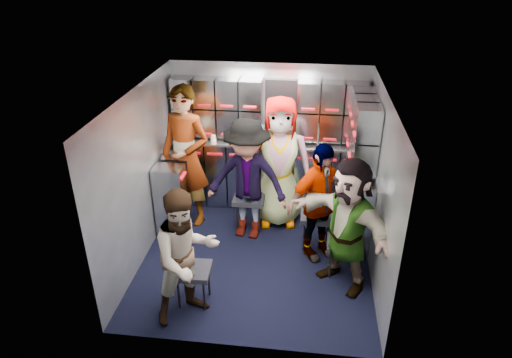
# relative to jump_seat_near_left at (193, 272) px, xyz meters

# --- Properties ---
(floor) EXTENTS (3.00, 3.00, 0.00)m
(floor) POSITION_rel_jump_seat_near_left_xyz_m (0.58, 0.93, -0.40)
(floor) COLOR black
(floor) RESTS_ON ground
(wall_back) EXTENTS (2.80, 0.04, 2.10)m
(wall_back) POSITION_rel_jump_seat_near_left_xyz_m (0.58, 2.43, 0.65)
(wall_back) COLOR gray
(wall_back) RESTS_ON ground
(wall_left) EXTENTS (0.04, 3.00, 2.10)m
(wall_left) POSITION_rel_jump_seat_near_left_xyz_m (-0.82, 0.93, 0.65)
(wall_left) COLOR gray
(wall_left) RESTS_ON ground
(wall_right) EXTENTS (0.04, 3.00, 2.10)m
(wall_right) POSITION_rel_jump_seat_near_left_xyz_m (1.98, 0.93, 0.65)
(wall_right) COLOR gray
(wall_right) RESTS_ON ground
(ceiling) EXTENTS (2.80, 3.00, 0.02)m
(ceiling) POSITION_rel_jump_seat_near_left_xyz_m (0.58, 0.93, 1.70)
(ceiling) COLOR silver
(ceiling) RESTS_ON wall_back
(cart_bank_back) EXTENTS (2.68, 0.38, 0.99)m
(cart_bank_back) POSITION_rel_jump_seat_near_left_xyz_m (0.58, 2.22, 0.10)
(cart_bank_back) COLOR #8D929B
(cart_bank_back) RESTS_ON ground
(cart_bank_left) EXTENTS (0.38, 0.76, 0.99)m
(cart_bank_left) POSITION_rel_jump_seat_near_left_xyz_m (-0.61, 1.49, 0.10)
(cart_bank_left) COLOR #8D929B
(cart_bank_left) RESTS_ON ground
(counter) EXTENTS (2.68, 0.42, 0.03)m
(counter) POSITION_rel_jump_seat_near_left_xyz_m (0.58, 2.22, 0.62)
(counter) COLOR #B3B5BA
(counter) RESTS_ON cart_bank_back
(locker_bank_back) EXTENTS (2.68, 0.28, 0.82)m
(locker_bank_back) POSITION_rel_jump_seat_near_left_xyz_m (0.58, 2.28, 1.09)
(locker_bank_back) COLOR #8D929B
(locker_bank_back) RESTS_ON wall_back
(locker_bank_right) EXTENTS (0.28, 1.00, 0.82)m
(locker_bank_right) POSITION_rel_jump_seat_near_left_xyz_m (1.83, 1.63, 1.09)
(locker_bank_right) COLOR #8D929B
(locker_bank_right) RESTS_ON wall_right
(right_cabinet) EXTENTS (0.28, 1.20, 1.00)m
(right_cabinet) POSITION_rel_jump_seat_near_left_xyz_m (1.83, 1.53, 0.10)
(right_cabinet) COLOR #8D929B
(right_cabinet) RESTS_ON ground
(coffee_niche) EXTENTS (0.46, 0.16, 0.84)m
(coffee_niche) POSITION_rel_jump_seat_near_left_xyz_m (0.76, 2.34, 1.07)
(coffee_niche) COLOR black
(coffee_niche) RESTS_ON wall_back
(red_latch_strip) EXTENTS (2.60, 0.02, 0.03)m
(red_latch_strip) POSITION_rel_jump_seat_near_left_xyz_m (0.58, 2.02, 0.48)
(red_latch_strip) COLOR #A70A15
(red_latch_strip) RESTS_ON cart_bank_back
(jump_seat_near_left) EXTENTS (0.39, 0.37, 0.45)m
(jump_seat_near_left) POSITION_rel_jump_seat_near_left_xyz_m (0.00, 0.00, 0.00)
(jump_seat_near_left) COLOR black
(jump_seat_near_left) RESTS_ON ground
(jump_seat_mid_left) EXTENTS (0.42, 0.40, 0.49)m
(jump_seat_mid_left) POSITION_rel_jump_seat_near_left_xyz_m (0.40, 1.55, 0.04)
(jump_seat_mid_left) COLOR black
(jump_seat_mid_left) RESTS_ON ground
(jump_seat_center) EXTENTS (0.53, 0.52, 0.50)m
(jump_seat_center) POSITION_rel_jump_seat_near_left_xyz_m (0.78, 1.95, 0.05)
(jump_seat_center) COLOR black
(jump_seat_center) RESTS_ON ground
(jump_seat_mid_right) EXTENTS (0.41, 0.39, 0.49)m
(jump_seat_mid_right) POSITION_rel_jump_seat_near_left_xyz_m (1.32, 1.22, 0.03)
(jump_seat_mid_right) COLOR black
(jump_seat_mid_right) RESTS_ON ground
(jump_seat_near_right) EXTENTS (0.39, 0.37, 0.45)m
(jump_seat_near_right) POSITION_rel_jump_seat_near_left_xyz_m (1.63, 0.71, -0.00)
(jump_seat_near_right) COLOR black
(jump_seat_near_right) RESTS_ON ground
(attendant_standing) EXTENTS (0.82, 0.66, 1.96)m
(attendant_standing) POSITION_rel_jump_seat_near_left_xyz_m (-0.47, 1.66, 0.58)
(attendant_standing) COLOR black
(attendant_standing) RESTS_ON ground
(attendant_arc_a) EXTENTS (0.91, 0.89, 1.48)m
(attendant_arc_a) POSITION_rel_jump_seat_near_left_xyz_m (0.00, -0.18, 0.34)
(attendant_arc_a) COLOR black
(attendant_arc_a) RESTS_ON ground
(attendant_arc_b) EXTENTS (1.16, 0.79, 1.66)m
(attendant_arc_b) POSITION_rel_jump_seat_near_left_xyz_m (0.40, 1.37, 0.43)
(attendant_arc_b) COLOR black
(attendant_arc_b) RESTS_ON ground
(attendant_arc_c) EXTENTS (0.95, 0.68, 1.83)m
(attendant_arc_c) POSITION_rel_jump_seat_near_left_xyz_m (0.78, 1.77, 0.52)
(attendant_arc_c) COLOR black
(attendant_arc_c) RESTS_ON ground
(attendant_arc_d) EXTENTS (0.94, 0.83, 1.52)m
(attendant_arc_d) POSITION_rel_jump_seat_near_left_xyz_m (1.32, 1.04, 0.36)
(attendant_arc_d) COLOR black
(attendant_arc_d) RESTS_ON ground
(attendant_arc_e) EXTENTS (1.39, 1.34, 1.58)m
(attendant_arc_e) POSITION_rel_jump_seat_near_left_xyz_m (1.63, 0.53, 0.39)
(attendant_arc_e) COLOR black
(attendant_arc_e) RESTS_ON ground
(bottle_left) EXTENTS (0.06, 0.06, 0.25)m
(bottle_left) POSITION_rel_jump_seat_near_left_xyz_m (0.50, 2.17, 0.76)
(bottle_left) COLOR white
(bottle_left) RESTS_ON counter
(bottle_mid) EXTENTS (0.07, 0.07, 0.23)m
(bottle_mid) POSITION_rel_jump_seat_near_left_xyz_m (0.45, 2.17, 0.75)
(bottle_mid) COLOR white
(bottle_mid) RESTS_ON counter
(bottle_right) EXTENTS (0.06, 0.06, 0.26)m
(bottle_right) POSITION_rel_jump_seat_near_left_xyz_m (0.90, 2.17, 0.76)
(bottle_right) COLOR white
(bottle_right) RESTS_ON counter
(cup_left) EXTENTS (0.08, 0.08, 0.10)m
(cup_left) POSITION_rel_jump_seat_near_left_xyz_m (-0.19, 2.16, 0.68)
(cup_left) COLOR beige
(cup_left) RESTS_ON counter
(cup_right) EXTENTS (0.09, 0.09, 0.11)m
(cup_right) POSITION_rel_jump_seat_near_left_xyz_m (1.83, 2.16, 0.69)
(cup_right) COLOR beige
(cup_right) RESTS_ON counter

